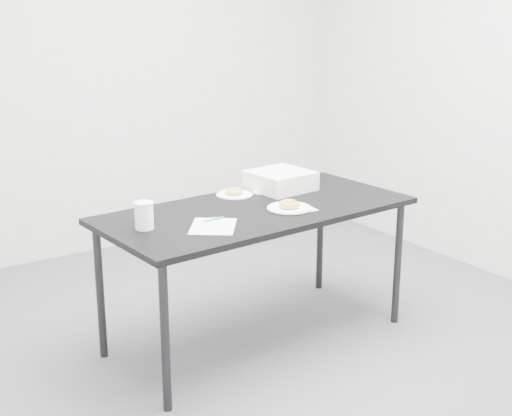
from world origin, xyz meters
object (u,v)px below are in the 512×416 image
table (257,218)px  bakery_box (280,180)px  plate_near (289,208)px  donut_near (289,204)px  donut_far (234,191)px  coffee_cup (144,215)px  pen (214,219)px  scorecard (213,226)px  plate_far (234,195)px

table → bakery_box: 0.42m
table → plate_near: bearing=-48.2°
plate_near → donut_near: donut_near is taller
donut_far → coffee_cup: size_ratio=0.72×
pen → coffee_cup: size_ratio=0.93×
coffee_cup → bakery_box: coffee_cup is taller
scorecard → coffee_cup: size_ratio=2.00×
scorecard → coffee_cup: coffee_cup is taller
pen → donut_near: 0.43m
table → donut_far: donut_far is taller
donut_near → plate_far: bearing=102.3°
donut_far → bakery_box: bearing=-7.9°
scorecard → pen: pen is taller
pen → coffee_cup: coffee_cup is taller
table → donut_far: (0.04, 0.28, 0.08)m
pen → bakery_box: bearing=20.3°
coffee_cup → scorecard: bearing=-27.4°
scorecard → plate_near: (0.48, 0.03, 0.01)m
table → scorecard: size_ratio=6.38×
pen → plate_far: pen is taller
plate_far → donut_far: (0.00, 0.00, 0.02)m
table → pen: bearing=-170.5°
donut_near → donut_far: 0.41m
plate_near → donut_far: bearing=102.3°
plate_near → bakery_box: (0.20, 0.36, 0.05)m
donut_far → donut_near: bearing=-77.7°
pen → coffee_cup: (-0.35, 0.07, 0.06)m
donut_far → bakery_box: bakery_box is taller
scorecard → donut_far: 0.59m
table → donut_near: donut_near is taller
plate_near → donut_near: 0.02m
pen → bakery_box: size_ratio=0.39×
scorecard → bakery_box: 0.79m
donut_near → donut_far: donut_near is taller
plate_near → plate_far: 0.41m
plate_near → table: bearing=135.6°
coffee_cup → bakery_box: 1.00m
scorecard → bakery_box: (0.68, 0.39, 0.05)m
plate_near → plate_far: bearing=102.3°
pen → bakery_box: bakery_box is taller
bakery_box → table: bearing=-148.8°
bakery_box → pen: bearing=-158.9°
donut_far → coffee_cup: coffee_cup is taller
plate_far → donut_far: donut_far is taller
plate_far → plate_near: bearing=-77.7°
plate_near → donut_far: size_ratio=2.42×
scorecard → donut_near: (0.48, 0.03, 0.03)m
scorecard → plate_near: plate_near is taller
table → bakery_box: bakery_box is taller
table → donut_near: bearing=-48.2°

